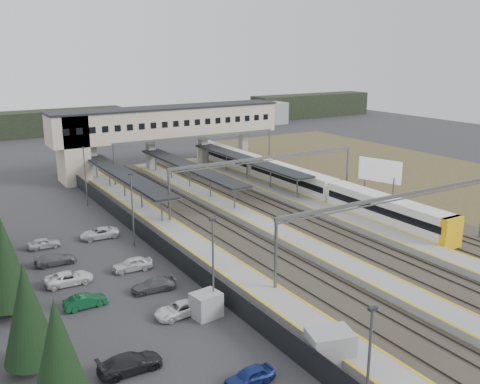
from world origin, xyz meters
TOP-DOWN VIEW (x-y plane):
  - ground at (0.00, 0.00)m, footprint 220.00×220.00m
  - conifer_row at (-22.00, -3.86)m, footprint 4.42×49.82m
  - car_park at (-13.90, -6.45)m, footprint 10.41×44.54m
  - lampposts at (-8.00, 1.25)m, footprint 0.50×53.25m
  - fence at (-6.50, 5.00)m, footprint 0.08×90.00m
  - relay_cabin_near at (-4.72, -18.31)m, footprint 3.46×2.92m
  - relay_cabin_far at (-8.69, -8.02)m, footprint 2.40×2.08m
  - rail_corridor at (9.34, 5.00)m, footprint 34.00×90.00m
  - canopies at (7.00, 27.00)m, footprint 23.10×30.00m
  - footbridge at (7.70, 42.00)m, footprint 40.40×6.40m
  - gantries at (12.00, 3.00)m, footprint 28.40×62.28m
  - train at (20.00, 19.07)m, footprint 2.72×56.72m
  - billboard at (28.83, 10.41)m, footprint 2.20×6.22m
  - treeline_far at (23.81, 92.28)m, footprint 170.00×19.00m

SIDE VIEW (x-z plane):
  - ground at x=0.00m, z-range 0.00..0.00m
  - rail_corridor at x=9.34m, z-range -0.17..0.75m
  - car_park at x=-13.90m, z-range -0.05..1.24m
  - fence at x=-6.50m, z-range 0.00..2.00m
  - relay_cabin_far at x=-8.69m, z-range 0.00..2.00m
  - relay_cabin_near at x=-4.72m, z-range 0.00..2.48m
  - train at x=20.00m, z-range 0.24..3.65m
  - treeline_far at x=23.81m, z-range -0.55..6.45m
  - billboard at x=28.83m, z-range 1.00..6.62m
  - canopies at x=7.00m, z-range 2.28..5.56m
  - lampposts at x=-8.00m, z-range 0.30..8.37m
  - conifer_row at x=-22.00m, z-range 0.09..9.59m
  - gantries at x=12.00m, z-range 2.41..9.58m
  - footbridge at x=7.70m, z-range 2.33..13.53m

